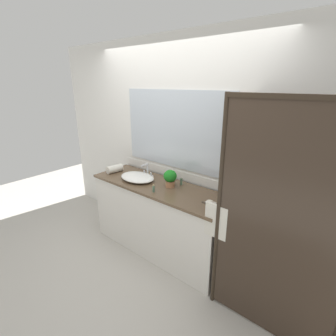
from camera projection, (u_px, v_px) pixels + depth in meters
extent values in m
plane|color=#B7B2A8|center=(159.00, 248.00, 3.27)|extent=(8.00, 8.00, 0.00)
cube|color=silver|center=(176.00, 147.00, 3.10)|extent=(4.40, 0.05, 2.60)
cube|color=silver|center=(175.00, 174.00, 3.19)|extent=(1.80, 0.01, 0.11)
cube|color=silver|center=(175.00, 130.00, 3.01)|extent=(1.56, 0.01, 0.94)
cube|color=silver|center=(159.00, 219.00, 3.14)|extent=(1.80, 0.56, 0.87)
cube|color=brown|center=(158.00, 186.00, 2.98)|extent=(1.80, 0.58, 0.03)
cylinder|color=#2D2319|center=(219.00, 211.00, 2.18)|extent=(0.04, 0.04, 2.00)
cube|color=#2D2319|center=(300.00, 97.00, 1.56)|extent=(1.00, 0.04, 0.04)
cube|color=#382B21|center=(278.00, 231.00, 1.88)|extent=(0.96, 0.01, 1.96)
cube|color=#382B21|center=(233.00, 200.00, 2.39)|extent=(0.01, 0.57, 1.96)
cylinder|color=#2D2319|center=(217.00, 207.00, 2.19)|extent=(0.32, 0.02, 0.02)
cube|color=silver|center=(216.00, 221.00, 2.23)|extent=(0.22, 0.04, 0.32)
ellipsoid|color=white|center=(137.00, 177.00, 3.13)|extent=(0.48, 0.34, 0.07)
cube|color=silver|center=(148.00, 175.00, 3.28)|extent=(0.17, 0.04, 0.02)
cylinder|color=silver|center=(148.00, 169.00, 3.25)|extent=(0.02, 0.02, 0.15)
cylinder|color=silver|center=(144.00, 165.00, 3.19)|extent=(0.02, 0.11, 0.02)
cylinder|color=silver|center=(144.00, 172.00, 3.30)|extent=(0.02, 0.02, 0.04)
cylinder|color=silver|center=(151.00, 174.00, 3.23)|extent=(0.02, 0.02, 0.04)
cylinder|color=#B77A51|center=(170.00, 184.00, 2.93)|extent=(0.11, 0.11, 0.07)
ellipsoid|color=#1C791F|center=(170.00, 176.00, 2.90)|extent=(0.16, 0.16, 0.14)
cube|color=silver|center=(210.00, 203.00, 2.53)|extent=(0.10, 0.07, 0.01)
ellipsoid|color=silver|center=(210.00, 201.00, 2.52)|extent=(0.07, 0.04, 0.02)
cylinder|color=#4C7056|center=(154.00, 189.00, 2.78)|extent=(0.03, 0.03, 0.08)
cylinder|color=#9E895B|center=(153.00, 185.00, 2.76)|extent=(0.02, 0.02, 0.01)
cylinder|color=#4C7056|center=(181.00, 182.00, 2.97)|extent=(0.03, 0.03, 0.09)
cylinder|color=#B7B2A8|center=(181.00, 178.00, 2.96)|extent=(0.02, 0.02, 0.01)
cylinder|color=silver|center=(115.00, 169.00, 3.39)|extent=(0.13, 0.23, 0.10)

